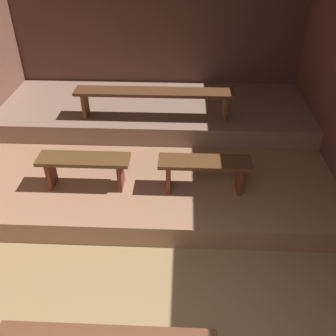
# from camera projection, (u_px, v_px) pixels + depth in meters

# --- Properties ---
(ground) EXTENTS (5.63, 6.01, 0.08)m
(ground) POSITION_uv_depth(u_px,v_px,m) (146.00, 203.00, 4.85)
(ground) COLOR #94774E
(wall_back) EXTENTS (5.63, 0.06, 2.74)m
(wall_back) POSITION_uv_depth(u_px,v_px,m) (158.00, 36.00, 6.18)
(wall_back) COLOR brown
(wall_back) RESTS_ON ground
(platform_lower) EXTENTS (4.83, 3.41, 0.29)m
(platform_lower) POSITION_uv_depth(u_px,v_px,m) (152.00, 154.00, 5.48)
(platform_lower) COLOR #9D6F52
(platform_lower) RESTS_ON ground
(platform_middle) EXTENTS (4.83, 1.74, 0.29)m
(platform_middle) POSITION_uv_depth(u_px,v_px,m) (155.00, 111.00, 5.99)
(platform_middle) COLOR #886A58
(platform_middle) RESTS_ON platform_lower
(bench_lower_left) EXTENTS (1.10, 0.31, 0.42)m
(bench_lower_left) POSITION_uv_depth(u_px,v_px,m) (84.00, 165.00, 4.44)
(bench_lower_left) COLOR brown
(bench_lower_left) RESTS_ON platform_lower
(bench_lower_right) EXTENTS (1.10, 0.31, 0.42)m
(bench_lower_right) POSITION_uv_depth(u_px,v_px,m) (205.00, 168.00, 4.39)
(bench_lower_right) COLOR #57361D
(bench_lower_right) RESTS_ON platform_lower
(bench_middle_center) EXTENTS (2.29, 0.31, 0.42)m
(bench_middle_center) POSITION_uv_depth(u_px,v_px,m) (154.00, 95.00, 5.30)
(bench_middle_center) COLOR #55321D
(bench_middle_center) RESTS_ON platform_middle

